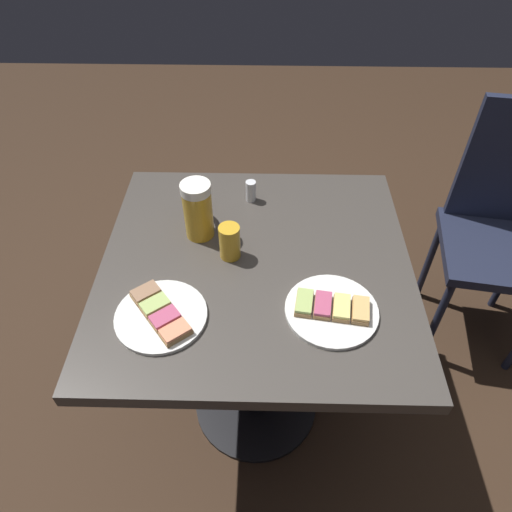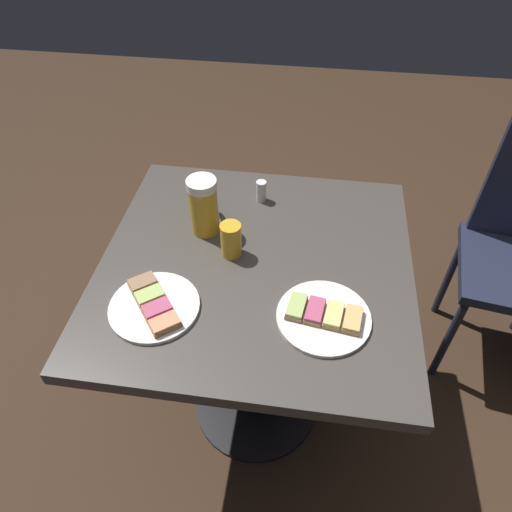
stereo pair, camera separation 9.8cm
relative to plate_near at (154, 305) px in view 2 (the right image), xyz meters
The scene contains 7 objects.
ground_plane 0.81m from the plate_near, 49.24° to the right, with size 6.00×6.00×0.00m, color #382619.
cafe_table 0.32m from the plate_near, 49.24° to the right, with size 0.78×0.79×0.75m.
plate_near is the anchor object (origin of this frame).
plate_far 0.39m from the plate_near, 86.40° to the right, with size 0.22×0.22×0.03m.
beer_mug 0.31m from the plate_near, 11.27° to the right, with size 0.14×0.08×0.16m.
beer_glass_small 0.25m from the plate_near, 35.47° to the right, with size 0.05×0.05×0.10m, color gold.
salt_shaker 0.48m from the plate_near, 23.66° to the right, with size 0.03×0.03×0.06m, color silver.
Camera 2 is at (-0.83, -0.12, 1.60)m, focal length 32.65 mm.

